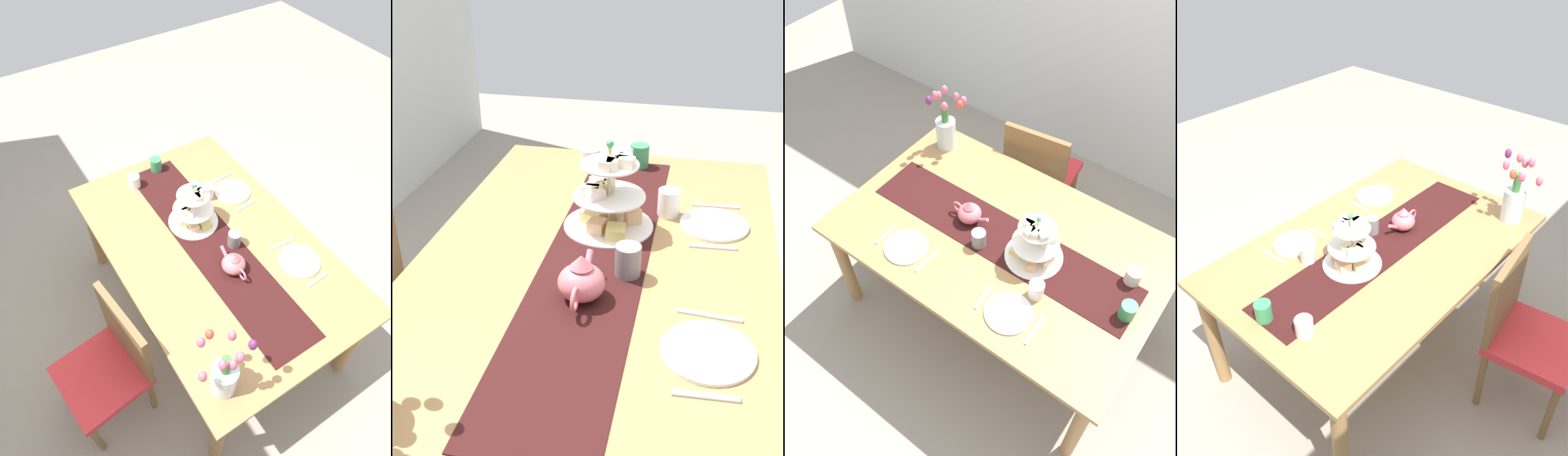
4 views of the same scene
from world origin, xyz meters
TOP-DOWN VIEW (x-y plane):
  - ground_plane at (0.00, 0.00)m, footprint 8.00×8.00m
  - dining_table at (0.00, 0.00)m, footprint 1.73×1.09m
  - chair_left at (-0.22, 0.77)m, footprint 0.47×0.47m
  - table_runner at (0.00, 0.00)m, footprint 1.53×0.31m
  - tiered_cake_stand at (0.21, 0.00)m, footprint 0.30×0.30m
  - teapot at (-0.21, 0.00)m, footprint 0.24×0.13m
  - tulip_vase at (-0.69, 0.40)m, footprint 0.19×0.25m
  - cream_jug at (0.67, 0.16)m, footprint 0.08×0.08m
  - dinner_plate_left at (-0.36, -0.35)m, footprint 0.23×0.23m
  - fork_left at (-0.50, -0.35)m, footprint 0.02×0.15m
  - knife_left at (-0.21, -0.35)m, footprint 0.03×0.17m
  - dinner_plate_right at (0.29, -0.35)m, footprint 0.23×0.23m
  - fork_right at (0.14, -0.35)m, footprint 0.03×0.15m
  - knife_right at (0.43, -0.35)m, footprint 0.02×0.17m
  - mug_grey at (-0.07, -0.11)m, footprint 0.08×0.08m
  - mug_white_text at (0.33, -0.19)m, footprint 0.08×0.08m
  - mug_orange at (0.73, -0.03)m, footprint 0.08×0.08m

SIDE VIEW (x-z plane):
  - ground_plane at x=0.00m, z-range 0.00..0.00m
  - chair_left at x=-0.22m, z-range 0.05..0.96m
  - dining_table at x=0.00m, z-range 0.28..1.03m
  - table_runner at x=0.00m, z-range 0.75..0.75m
  - fork_left at x=-0.50m, z-range 0.75..0.75m
  - knife_left at x=-0.21m, z-range 0.75..0.75m
  - fork_right at x=0.14m, z-range 0.75..0.75m
  - knife_right at x=0.43m, z-range 0.75..0.75m
  - dinner_plate_left at x=-0.36m, z-range 0.75..0.76m
  - dinner_plate_right at x=0.29m, z-range 0.75..0.76m
  - cream_jug at x=0.67m, z-range 0.75..0.83m
  - mug_white_text at x=0.33m, z-range 0.75..0.84m
  - mug_orange at x=0.73m, z-range 0.75..0.84m
  - mug_grey at x=-0.07m, z-range 0.75..0.85m
  - teapot at x=-0.21m, z-range 0.74..0.87m
  - tiered_cake_stand at x=0.21m, z-range 0.69..1.00m
  - tulip_vase at x=-0.69m, z-range 0.69..1.09m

